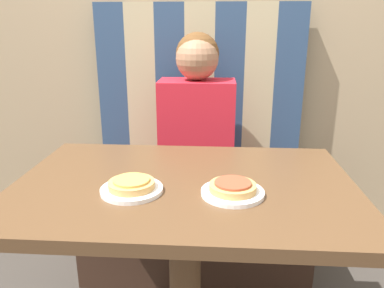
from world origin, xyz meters
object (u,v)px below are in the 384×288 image
(person, at_px, (197,108))
(plate_left, at_px, (132,190))
(plate_right, at_px, (233,193))
(pizza_left, at_px, (131,184))
(pizza_right, at_px, (233,187))

(person, relative_size, plate_left, 3.88)
(plate_right, xyz_separation_m, pizza_left, (-0.28, 0.00, 0.02))
(person, xyz_separation_m, plate_right, (0.14, -0.75, -0.07))
(person, height_order, pizza_right, person)
(pizza_right, bearing_deg, person, 100.47)
(plate_left, height_order, plate_right, same)
(plate_left, distance_m, plate_right, 0.28)
(pizza_left, height_order, pizza_right, same)
(person, distance_m, pizza_left, 0.76)
(person, xyz_separation_m, pizza_left, (-0.14, -0.75, -0.05))
(person, height_order, pizza_left, person)
(person, distance_m, plate_right, 0.76)
(person, xyz_separation_m, plate_left, (-0.14, -0.75, -0.07))
(person, height_order, plate_right, person)
(plate_right, relative_size, pizza_right, 1.35)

